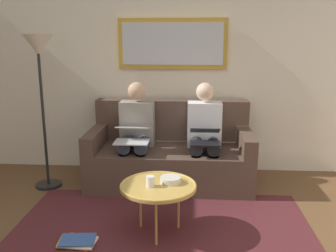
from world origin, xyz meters
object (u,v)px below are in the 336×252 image
standing_lamp (39,62)px  framed_mirror (173,44)px  laptop_silver (133,134)px  couch (170,154)px  person_right (136,130)px  bowl (171,180)px  person_left (204,132)px  coffee_table (158,187)px  magazine_stack (78,241)px  cup (150,181)px  laptop_black (205,136)px

standing_lamp → framed_mirror: bearing=-154.1°
laptop_silver → standing_lamp: (0.97, -0.04, 0.74)m
couch → framed_mirror: 1.30m
couch → person_right: person_right is taller
bowl → person_right: (0.45, -1.09, 0.15)m
couch → person_right: (0.38, 0.07, 0.30)m
bowl → person_left: size_ratio=0.15×
coffee_table → standing_lamp: 1.89m
laptop_silver → magazine_stack: 1.31m
couch → person_left: size_ratio=1.58×
cup → person_left: person_left is taller
cup → laptop_black: bearing=-116.5°
bowl → laptop_black: (-0.31, -0.85, 0.16)m
cup → bowl: cup is taller
laptop_silver → magazine_stack: size_ratio=1.15×
framed_mirror → laptop_black: (-0.38, 0.70, -0.93)m
framed_mirror → magazine_stack: size_ratio=3.93×
magazine_stack → couch: bearing=-114.9°
laptop_black → laptop_silver: 0.76m
laptop_silver → person_right: bearing=-90.0°
cup → person_right: bearing=-76.1°
bowl → person_left: 1.14m
framed_mirror → bowl: bearing=92.6°
coffee_table → laptop_silver: (0.35, -0.91, 0.21)m
couch → framed_mirror: size_ratio=1.41×
person_left → standing_lamp: bearing=6.5°
laptop_black → person_left: bearing=-90.0°
couch → laptop_black: couch is taller
framed_mirror → person_right: size_ratio=1.12×
bowl → magazine_stack: (0.74, 0.28, -0.44)m
magazine_stack → standing_lamp: 1.91m
person_right → framed_mirror: bearing=-129.8°
framed_mirror → cup: framed_mirror is taller
person_right → cup: bearing=103.9°
laptop_black → cup: bearing=63.5°
couch → bowl: couch is taller
cup → laptop_black: laptop_black is taller
framed_mirror → laptop_silver: bearing=61.3°
framed_mirror → laptop_silver: framed_mirror is taller
laptop_silver → magazine_stack: (0.28, 1.12, -0.61)m
couch → cup: (0.09, 1.25, 0.17)m
couch → coffee_table: (0.03, 1.22, 0.11)m
framed_mirror → person_left: bearing=129.8°
laptop_black → standing_lamp: bearing=-1.4°
coffee_table → person_right: person_right is taller
person_left → person_right: (0.76, 0.00, 0.00)m
magazine_stack → standing_lamp: bearing=-59.4°
magazine_stack → coffee_table: bearing=-161.3°
framed_mirror → standing_lamp: bearing=25.9°
laptop_silver → laptop_black: bearing=180.0°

